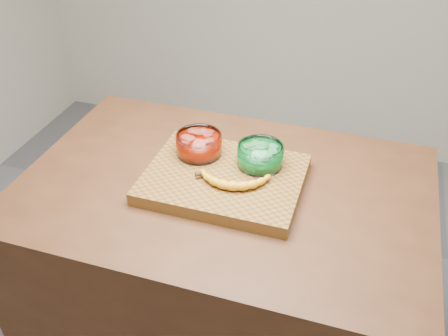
% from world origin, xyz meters
% --- Properties ---
extents(counter, '(1.20, 0.80, 0.90)m').
position_xyz_m(counter, '(0.00, 0.00, 0.45)').
color(counter, '#482815').
rests_on(counter, ground).
extents(cutting_board, '(0.45, 0.35, 0.04)m').
position_xyz_m(cutting_board, '(0.00, 0.00, 0.92)').
color(cutting_board, brown).
rests_on(cutting_board, counter).
extents(bowl_red, '(0.14, 0.14, 0.06)m').
position_xyz_m(bowl_red, '(-0.10, 0.08, 0.97)').
color(bowl_red, white).
rests_on(bowl_red, cutting_board).
extents(bowl_green, '(0.14, 0.14, 0.06)m').
position_xyz_m(bowl_green, '(0.09, 0.08, 0.97)').
color(bowl_green, white).
rests_on(bowl_green, cutting_board).
extents(banana, '(0.23, 0.12, 0.03)m').
position_xyz_m(banana, '(0.04, -0.03, 0.96)').
color(banana, orange).
rests_on(banana, cutting_board).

